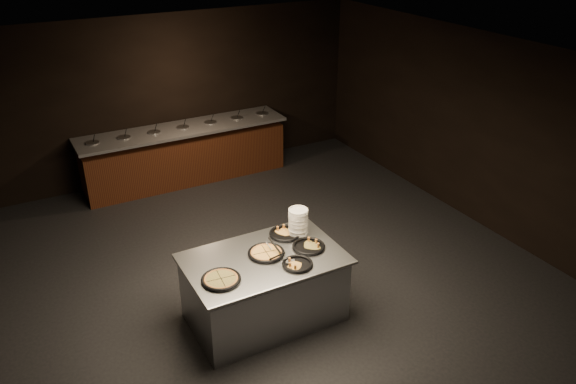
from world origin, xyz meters
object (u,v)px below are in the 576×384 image
at_px(plate_stack, 298,222).
at_px(pan_cheese_whole, 266,253).
at_px(pan_veggie_whole, 221,279).
at_px(serving_counter, 264,289).

bearing_deg(plate_stack, pan_cheese_whole, -158.22).
height_order(pan_veggie_whole, pan_cheese_whole, same).
distance_m(plate_stack, pan_veggie_whole, 1.30).
bearing_deg(pan_cheese_whole, plate_stack, 21.78).
distance_m(serving_counter, pan_cheese_whole, 0.48).
bearing_deg(plate_stack, pan_veggie_whole, -159.50).
height_order(serving_counter, plate_stack, plate_stack).
bearing_deg(serving_counter, pan_cheese_whole, 38.23).
height_order(plate_stack, pan_cheese_whole, plate_stack).
xyz_separation_m(serving_counter, pan_veggie_whole, (-0.60, -0.19, 0.47)).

